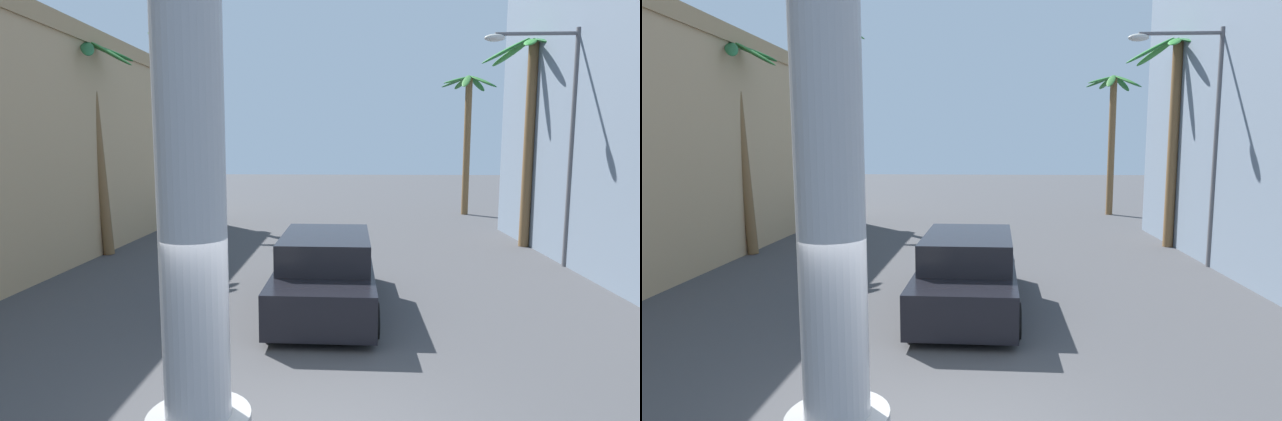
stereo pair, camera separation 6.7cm
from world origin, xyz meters
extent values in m
plane|color=#424244|center=(0.00, 10.00, 0.00)|extent=(89.77, 89.77, 0.00)
cylinder|color=#59595E|center=(6.71, 8.92, 3.27)|extent=(0.16, 0.16, 6.54)
cylinder|color=#59595E|center=(5.60, 8.92, 6.39)|extent=(2.22, 0.10, 0.10)
ellipsoid|color=beige|center=(4.49, 8.92, 6.29)|extent=(0.56, 0.28, 0.20)
cylinder|color=black|center=(-0.83, 6.74, 0.32)|extent=(0.23, 0.64, 0.64)
cylinder|color=black|center=(1.02, 6.71, 0.32)|extent=(0.23, 0.64, 0.64)
cylinder|color=black|center=(-0.88, 3.30, 0.32)|extent=(0.23, 0.64, 0.64)
cylinder|color=black|center=(0.97, 3.27, 0.32)|extent=(0.23, 0.64, 0.64)
cube|color=black|center=(0.07, 5.01, 0.56)|extent=(2.01, 4.94, 0.80)
cube|color=black|center=(0.07, 5.01, 1.26)|extent=(1.82, 2.72, 0.60)
cylinder|color=brown|center=(6.44, 19.81, 3.33)|extent=(0.33, 0.33, 6.65)
ellipsoid|color=#1F682D|center=(7.12, 19.75, 6.48)|extent=(1.33, 0.47, 0.66)
ellipsoid|color=#20652D|center=(6.94, 20.27, 6.45)|extent=(1.17, 1.12, 0.76)
ellipsoid|color=#29662D|center=(6.23, 20.46, 6.51)|extent=(0.74, 1.37, 0.58)
ellipsoid|color=#245D2D|center=(5.81, 20.08, 6.51)|extent=(1.36, 0.87, 0.56)
ellipsoid|color=#296A2D|center=(5.78, 19.63, 6.55)|extent=(1.40, 0.71, 0.46)
ellipsoid|color=#306A2D|center=(6.16, 19.18, 6.44)|extent=(0.84, 1.29, 0.76)
ellipsoid|color=#30742D|center=(6.82, 19.25, 6.49)|extent=(1.04, 1.29, 0.62)
cylinder|color=brown|center=(-6.55, 17.31, 4.34)|extent=(0.87, 0.35, 8.69)
ellipsoid|color=#29792D|center=(-5.76, 17.09, 8.44)|extent=(1.52, 0.49, 0.88)
ellipsoid|color=#25672D|center=(-6.29, 17.78, 8.56)|extent=(0.90, 1.64, 0.53)
ellipsoid|color=#30692D|center=(-7.04, 17.69, 8.46)|extent=(1.16, 1.45, 0.84)
ellipsoid|color=#2B722D|center=(-7.38, 16.87, 8.51)|extent=(1.62, 0.63, 0.67)
ellipsoid|color=#28712D|center=(-6.97, 16.30, 8.47)|extent=(1.06, 1.52, 0.78)
ellipsoid|color=#24762D|center=(-6.27, 16.26, 8.48)|extent=(0.92, 1.57, 0.76)
cylinder|color=brown|center=(-7.15, 9.86, 3.17)|extent=(0.74, 0.46, 6.35)
ellipsoid|color=#2C6F2D|center=(-6.54, 9.73, 6.12)|extent=(1.28, 0.51, 0.77)
ellipsoid|color=#206A2D|center=(-6.70, 10.09, 6.22)|extent=(1.26, 1.15, 0.49)
ellipsoid|color=#29692D|center=(-7.35, 10.32, 6.17)|extent=(0.61, 1.36, 0.63)
ellipsoid|color=#266C2D|center=(-7.81, 9.99, 6.12)|extent=(1.26, 0.93, 0.78)
ellipsoid|color=#255E2D|center=(-7.87, 9.45, 6.22)|extent=(1.40, 0.73, 0.48)
ellipsoid|color=#2C722D|center=(-7.39, 8.99, 6.13)|extent=(0.67, 1.31, 0.76)
ellipsoid|color=#1E5C2D|center=(-6.89, 9.05, 6.15)|extent=(0.93, 1.30, 0.71)
cylinder|color=brown|center=(6.56, 11.80, 3.36)|extent=(0.36, 0.40, 6.73)
ellipsoid|color=#30742D|center=(7.35, 11.91, 6.58)|extent=(1.65, 0.54, 0.61)
ellipsoid|color=#2C612D|center=(6.98, 12.52, 6.46)|extent=(1.11, 1.44, 0.96)
ellipsoid|color=#2C792D|center=(6.06, 12.51, 6.52)|extent=(1.17, 1.50, 0.78)
ellipsoid|color=#25732D|center=(5.70, 11.93, 6.49)|extent=(1.56, 0.57, 0.87)
ellipsoid|color=#2B7A2D|center=(6.18, 11.06, 6.59)|extent=(1.00, 1.63, 0.57)
ellipsoid|color=#205F2D|center=(6.92, 11.09, 6.57)|extent=(1.09, 1.59, 0.62)
cylinder|color=#1E233F|center=(-5.52, 13.49, 0.40)|extent=(0.14, 0.14, 0.81)
cylinder|color=#1E233F|center=(-5.72, 13.48, 0.40)|extent=(0.14, 0.14, 0.81)
cylinder|color=silver|center=(-5.62, 13.49, 1.11)|extent=(0.35, 0.35, 0.59)
sphere|color=tan|center=(-5.62, 13.49, 1.51)|extent=(0.22, 0.22, 0.22)
camera|label=1|loc=(0.47, -5.25, 3.38)|focal=28.00mm
camera|label=2|loc=(0.54, -5.25, 3.38)|focal=28.00mm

